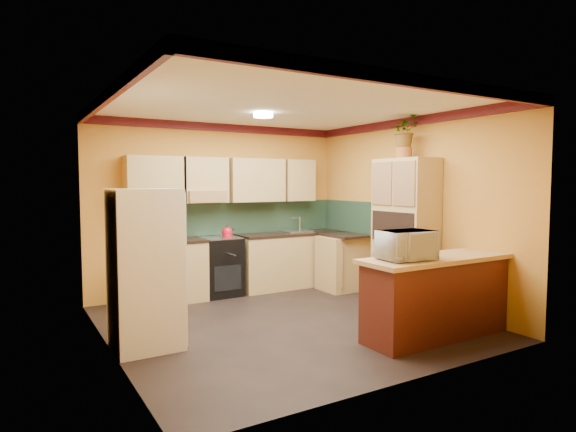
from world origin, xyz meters
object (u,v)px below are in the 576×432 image
at_px(base_cabinets_back, 256,264).
at_px(fridge, 145,269).
at_px(pantry, 405,233).
at_px(stove, 220,266).
at_px(breakfast_bar, 436,299).
at_px(microwave, 407,245).

xyz_separation_m(base_cabinets_back, fridge, (-2.24, -1.83, 0.41)).
bearing_deg(base_cabinets_back, pantry, -55.39).
relative_size(stove, fridge, 0.54).
xyz_separation_m(fridge, breakfast_bar, (2.93, -1.33, -0.41)).
height_order(stove, microwave, microwave).
bearing_deg(breakfast_bar, microwave, 180.00).
relative_size(base_cabinets_back, fridge, 2.15).
xyz_separation_m(base_cabinets_back, microwave, (0.22, -3.16, 0.65)).
xyz_separation_m(stove, pantry, (1.99, -1.97, 0.59)).
bearing_deg(base_cabinets_back, fridge, -140.81).
height_order(stove, pantry, pantry).
bearing_deg(pantry, microwave, -133.79).
xyz_separation_m(fridge, microwave, (2.46, -1.33, 0.24)).
bearing_deg(stove, base_cabinets_back, 0.00).
height_order(stove, breakfast_bar, stove).
relative_size(breakfast_bar, microwave, 3.13).
relative_size(stove, pantry, 0.43).
relative_size(stove, breakfast_bar, 0.51).
bearing_deg(fridge, breakfast_bar, -24.44).
bearing_deg(breakfast_bar, pantry, 60.66).
bearing_deg(breakfast_bar, fridge, 155.56).
height_order(base_cabinets_back, stove, stove).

